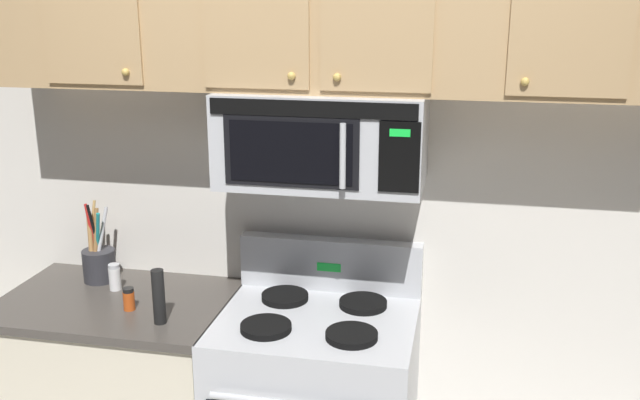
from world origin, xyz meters
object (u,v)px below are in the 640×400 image
(pepper_mill, at_px, (159,297))
(spice_jar, at_px, (129,299))
(over_range_microwave, at_px, (323,138))
(utensil_crock_charcoal, at_px, (99,261))
(salt_shaker, at_px, (115,277))

(pepper_mill, distance_m, spice_jar, 0.20)
(over_range_microwave, relative_size, spice_jar, 8.34)
(pepper_mill, xyz_separation_m, spice_jar, (-0.17, 0.08, -0.06))
(utensil_crock_charcoal, bearing_deg, spice_jar, -44.10)
(utensil_crock_charcoal, xyz_separation_m, salt_shaker, (0.11, -0.08, -0.03))
(utensil_crock_charcoal, distance_m, salt_shaker, 0.14)
(over_range_microwave, relative_size, utensil_crock_charcoal, 2.19)
(utensil_crock_charcoal, height_order, spice_jar, utensil_crock_charcoal)
(utensil_crock_charcoal, bearing_deg, salt_shaker, -35.69)
(salt_shaker, distance_m, pepper_mill, 0.41)
(over_range_microwave, bearing_deg, spice_jar, -164.87)
(over_range_microwave, bearing_deg, pepper_mill, -153.47)
(pepper_mill, bearing_deg, utensil_crock_charcoal, 141.72)
(pepper_mill, bearing_deg, over_range_microwave, 26.53)
(utensil_crock_charcoal, bearing_deg, over_range_microwave, -3.15)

